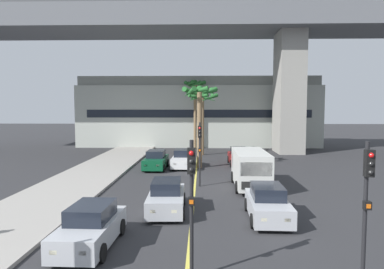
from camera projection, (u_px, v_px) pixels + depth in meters
sidewalk_left at (44, 203)px, 18.63m from camera, size 4.80×80.00×0.15m
lane_stripe_center at (196, 176)px, 26.38m from camera, size 0.14×56.00×0.01m
bridge_overpass at (208, 28)px, 39.41m from camera, size 66.72×8.00×17.84m
pier_building_backdrop at (199, 112)px, 48.15m from camera, size 31.72×8.04×9.20m
car_queue_front at (268, 204)px, 16.09m from camera, size 1.92×4.15×1.56m
car_queue_second at (91, 227)px, 12.90m from camera, size 1.92×4.14×1.56m
car_queue_third at (156, 160)px, 29.30m from camera, size 1.90×4.14×1.56m
car_queue_fourth at (239, 157)px, 31.44m from camera, size 1.87×4.12×1.56m
car_queue_fifth at (166, 197)px, 17.24m from camera, size 1.95×4.16×1.56m
car_queue_sixth at (183, 159)px, 30.02m from camera, size 1.93×4.15×1.56m
delivery_van at (250, 168)px, 22.35m from camera, size 2.18×5.26×2.36m
traffic_light_median_near at (191, 190)px, 10.26m from camera, size 0.24×0.37×4.20m
traffic_light_right_far_corner at (367, 194)px, 9.82m from camera, size 0.24×0.37×4.20m
traffic_light_median_far at (200, 145)px, 22.59m from camera, size 0.24×0.37×4.20m
palm_tree_near_median at (203, 104)px, 37.56m from camera, size 3.36×3.48×6.82m
palm_tree_mid_median at (200, 103)px, 29.52m from camera, size 3.11×3.12×7.01m
palm_tree_farthest_median at (195, 94)px, 43.03m from camera, size 2.86×2.87×8.57m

